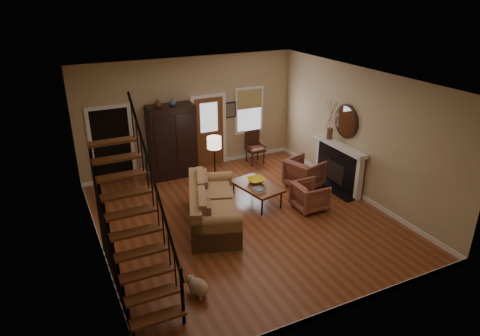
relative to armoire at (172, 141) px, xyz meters
name	(u,v)px	position (x,y,z in m)	size (l,w,h in m)	color
room	(198,140)	(0.29, -1.39, 0.46)	(7.00, 7.33, 3.30)	brown
staircase	(132,208)	(-2.08, -4.45, 0.55)	(0.94, 2.80, 3.20)	brown
fireplace	(340,161)	(3.83, -2.65, -0.31)	(0.33, 1.95, 2.30)	black
armoire	(172,141)	(0.00, 0.00, 0.00)	(1.30, 0.60, 2.10)	black
vase_a	(158,103)	(-0.35, -0.10, 1.17)	(0.24, 0.24, 0.25)	#4C2619
vase_b	(172,102)	(0.05, -0.10, 1.16)	(0.20, 0.20, 0.21)	#334C60
sofa	(213,206)	(0.00, -3.00, -0.59)	(1.06, 2.45, 0.91)	#996E45
coffee_table	(257,194)	(1.37, -2.56, -0.80)	(0.77, 1.32, 0.50)	brown
bowl	(256,180)	(1.42, -2.41, -0.49)	(0.45, 0.45, 0.11)	yellow
books	(258,190)	(1.25, -2.86, -0.51)	(0.24, 0.33, 0.06)	beige
armchair_left	(310,196)	(2.40, -3.38, -0.70)	(0.74, 0.76, 0.69)	maroon
armchair_right	(304,173)	(2.99, -2.26, -0.65)	(0.85, 0.88, 0.80)	maroon
floor_lamp	(215,166)	(0.64, -1.58, -0.26)	(0.36, 0.36, 1.58)	black
side_chair	(255,148)	(2.55, -0.20, -0.54)	(0.54, 0.54, 1.02)	#361A11
dog	(199,288)	(-1.22, -5.23, -0.87)	(0.29, 0.48, 0.35)	#CDAA8C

